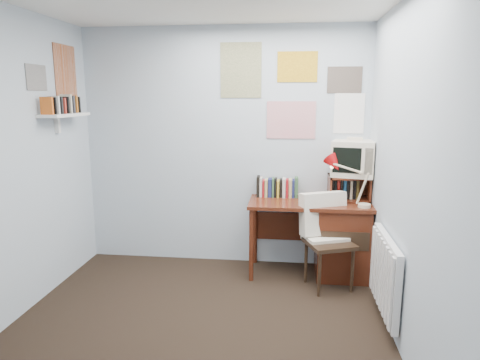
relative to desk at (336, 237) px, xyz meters
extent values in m
plane|color=black|center=(-1.17, -1.48, -0.41)|extent=(3.50, 3.50, 0.00)
cube|color=#B2BECB|center=(-1.17, 0.27, 0.84)|extent=(3.00, 0.02, 2.50)
cube|color=#B2BECB|center=(0.33, -1.48, 0.84)|extent=(0.02, 3.50, 2.50)
cube|color=#502012|center=(-0.27, 0.00, 0.34)|extent=(1.20, 0.55, 0.03)
cube|color=#502012|center=(0.06, 0.00, -0.04)|extent=(0.50, 0.50, 0.72)
cylinder|color=#502012|center=(-0.83, -0.24, -0.04)|extent=(0.04, 0.04, 0.72)
cylinder|color=#502012|center=(-0.83, 0.23, -0.04)|extent=(0.04, 0.04, 0.72)
cube|color=#502012|center=(-0.52, 0.25, 0.01)|extent=(0.64, 0.02, 0.30)
cube|color=black|center=(-0.09, -0.30, 0.03)|extent=(0.57, 0.55, 0.87)
cube|color=red|center=(0.23, -0.16, 0.57)|extent=(0.35, 0.32, 0.43)
cube|color=#502012|center=(0.12, 0.11, 0.48)|extent=(0.40, 0.30, 0.25)
cube|color=beige|center=(0.16, 0.13, 0.80)|extent=(0.48, 0.46, 0.38)
cube|color=#502012|center=(-0.51, 0.18, 0.46)|extent=(0.60, 0.14, 0.22)
cube|color=white|center=(0.29, -0.93, 0.01)|extent=(0.09, 0.80, 0.60)
cube|color=white|center=(-2.57, -0.38, 1.21)|extent=(0.20, 0.62, 0.24)
cube|color=white|center=(-0.47, 0.26, 1.44)|extent=(1.20, 0.01, 0.90)
cube|color=white|center=(-2.67, -0.38, 1.59)|extent=(0.01, 0.70, 0.60)
camera|label=1|loc=(-0.48, -4.19, 1.39)|focal=32.00mm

